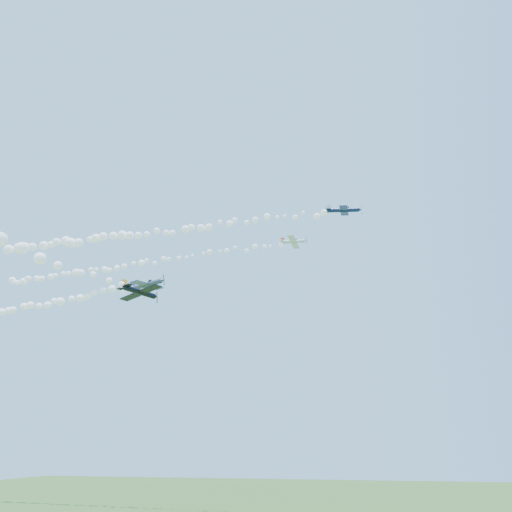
% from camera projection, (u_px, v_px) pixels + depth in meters
% --- Properties ---
extents(plane_white, '(6.15, 6.53, 2.45)m').
position_uv_depth(plane_white, '(293.00, 241.00, 94.70)').
color(plane_white, silver).
extents(smoke_trail_white, '(77.76, 9.35, 2.69)m').
position_uv_depth(smoke_trail_white, '(132.00, 265.00, 105.88)').
color(smoke_trail_white, white).
extents(plane_navy, '(6.48, 6.55, 2.55)m').
position_uv_depth(plane_navy, '(344.00, 210.00, 75.64)').
color(plane_navy, '#0E183E').
extents(smoke_trail_navy, '(67.83, 3.07, 2.58)m').
position_uv_depth(smoke_trail_navy, '(156.00, 232.00, 82.85)').
color(smoke_trail_navy, white).
extents(plane_grey, '(7.84, 8.25, 2.26)m').
position_uv_depth(plane_grey, '(147.00, 285.00, 79.81)').
color(plane_grey, '#363E4F').
extents(plane_black, '(8.09, 7.67, 2.08)m').
position_uv_depth(plane_black, '(140.00, 292.00, 69.25)').
color(plane_black, black).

